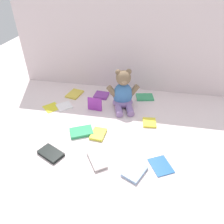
# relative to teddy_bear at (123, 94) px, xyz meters

# --- Properties ---
(ground_plane) EXTENTS (3.20, 3.20, 0.00)m
(ground_plane) POSITION_rel_teddy_bear_xyz_m (-0.05, -0.12, -0.10)
(ground_plane) COLOR silver
(backdrop_drape) EXTENTS (1.59, 0.03, 0.69)m
(backdrop_drape) POSITION_rel_teddy_bear_xyz_m (-0.05, 0.28, 0.24)
(backdrop_drape) COLOR silver
(backdrop_drape) RESTS_ON ground_plane
(teddy_bear) EXTENTS (0.23, 0.22, 0.27)m
(teddy_bear) POSITION_rel_teddy_bear_xyz_m (0.00, 0.00, 0.00)
(teddy_bear) COLOR #3F72B2
(teddy_bear) RESTS_ON ground_plane
(book_case_0) EXTENTS (0.13, 0.14, 0.02)m
(book_case_0) POSITION_rel_teddy_bear_xyz_m (0.14, -0.56, -0.09)
(book_case_0) COLOR #89AAD2
(book_case_0) RESTS_ON ground_plane
(book_case_1) EXTENTS (0.10, 0.02, 0.09)m
(book_case_1) POSITION_rel_teddy_bear_xyz_m (-0.18, -0.08, -0.06)
(book_case_1) COLOR purple
(book_case_1) RESTS_ON ground_plane
(book_case_2) EXTENTS (0.14, 0.15, 0.01)m
(book_case_2) POSITION_rel_teddy_bear_xyz_m (0.26, -0.50, -0.10)
(book_case_2) COLOR #2962A3
(book_case_2) RESTS_ON ground_plane
(book_case_3) EXTENTS (0.15, 0.13, 0.02)m
(book_case_3) POSITION_rel_teddy_bear_xyz_m (-0.30, -0.52, -0.09)
(book_case_3) COLOR black
(book_case_3) RESTS_ON ground_plane
(book_case_4) EXTENTS (0.14, 0.11, 0.01)m
(book_case_4) POSITION_rel_teddy_bear_xyz_m (0.15, 0.14, -0.09)
(book_case_4) COLOR #359B61
(book_case_4) RESTS_ON ground_plane
(book_case_5) EXTENTS (0.16, 0.14, 0.02)m
(book_case_5) POSITION_rel_teddy_bear_xyz_m (-0.20, -0.33, -0.09)
(book_case_5) COLOR #2DA060
(book_case_5) RESTS_ON ground_plane
(book_case_6) EXTENTS (0.14, 0.14, 0.01)m
(book_case_6) POSITION_rel_teddy_bear_xyz_m (-0.48, -0.11, -0.10)
(book_case_6) COLOR yellow
(book_case_6) RESTS_ON ground_plane
(book_case_7) EXTENTS (0.13, 0.15, 0.01)m
(book_case_7) POSITION_rel_teddy_bear_xyz_m (-0.06, -0.52, -0.09)
(book_case_7) COLOR #A29492
(book_case_7) RESTS_ON ground_plane
(book_case_8) EXTENTS (0.12, 0.15, 0.01)m
(book_case_8) POSITION_rel_teddy_bear_xyz_m (-0.38, 0.09, -0.09)
(book_case_8) COLOR gold
(book_case_8) RESTS_ON ground_plane
(book_case_9) EXTENTS (0.09, 0.10, 0.01)m
(book_case_9) POSITION_rel_teddy_bear_xyz_m (0.19, -0.16, -0.09)
(book_case_9) COLOR yellow
(book_case_9) RESTS_ON ground_plane
(book_case_10) EXTENTS (0.11, 0.10, 0.02)m
(book_case_10) POSITION_rel_teddy_bear_xyz_m (-0.18, 0.10, -0.09)
(book_case_10) COLOR purple
(book_case_10) RESTS_ON ground_plane
(book_case_11) EXTENTS (0.13, 0.13, 0.01)m
(book_case_11) POSITION_rel_teddy_bear_xyz_m (-0.40, -0.09, -0.09)
(book_case_11) COLOR white
(book_case_11) RESTS_ON ground_plane
(book_case_12) EXTENTS (0.09, 0.11, 0.02)m
(book_case_12) POSITION_rel_teddy_bear_xyz_m (-0.10, -0.33, -0.09)
(book_case_12) COLOR yellow
(book_case_12) RESTS_ON ground_plane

